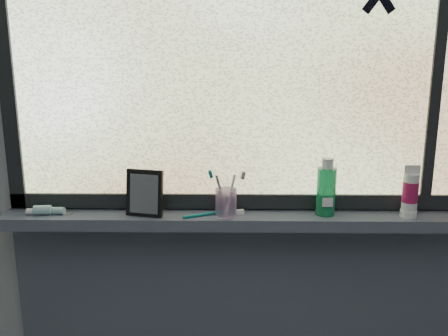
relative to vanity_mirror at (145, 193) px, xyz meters
The scene contains 12 objects.
wall_back 0.38m from the vanity_mirror, 16.08° to the left, with size 3.00×0.01×2.50m, color #9EA3A8.
windowsill 0.35m from the vanity_mirror, ahead, with size 1.62×0.14×0.04m, color #484F60.
window_pane 0.55m from the vanity_mirror, 12.36° to the left, with size 1.50×0.01×1.00m, color silver.
frame_bottom 0.34m from the vanity_mirror, 11.70° to the left, with size 1.60×0.03×0.05m, color black.
frame_left 0.62m from the vanity_mirror, behind, with size 0.05×0.03×1.10m, color black.
frame_mullion 1.03m from the vanity_mirror, ahead, with size 0.04×0.03×1.00m, color black.
vanity_mirror is the anchor object (origin of this frame).
toothpaste_tube 0.33m from the vanity_mirror, behind, with size 0.18×0.04×0.03m, color white, non-canonical shape.
toothbrush_cup 0.27m from the vanity_mirror, ahead, with size 0.07×0.07×0.09m, color #C89FD3.
toothbrush_lying 0.22m from the vanity_mirror, ahead, with size 0.22×0.02×0.01m, color #0D7877, non-canonical shape.
mouthwash_bottle 0.59m from the vanity_mirror, ahead, with size 0.06×0.06×0.16m, color #1FA161.
cream_tube 0.86m from the vanity_mirror, ahead, with size 0.05×0.05×0.12m, color silver.
Camera 1 is at (-0.05, -0.34, 1.56)m, focal length 40.00 mm.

